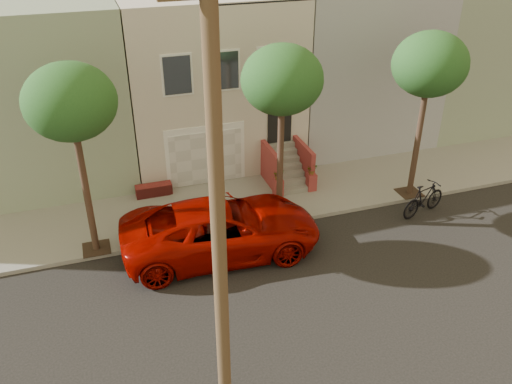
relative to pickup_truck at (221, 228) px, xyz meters
name	(u,v)px	position (x,y,z in m)	size (l,w,h in m)	color
ground	(293,291)	(1.50, -2.65, -0.91)	(90.00, 90.00, 0.00)	black
sidewalk	(241,203)	(1.50, 2.70, -0.83)	(40.00, 3.70, 0.15)	gray
house_row	(202,70)	(1.50, 8.54, 2.74)	(33.10, 11.70, 7.00)	beige
tree_left	(70,103)	(-4.00, 1.25, 4.35)	(2.70, 2.57, 6.30)	#2D2116
tree_mid	(282,81)	(2.50, 1.25, 4.35)	(2.70, 2.57, 6.30)	#2D2116
tree_right	(430,65)	(8.00, 1.25, 4.35)	(2.70, 2.57, 6.30)	#2D2116
pickup_truck	(221,228)	(0.00, 0.00, 0.00)	(3.01, 6.53, 1.81)	#920600
motorcycle	(424,199)	(7.72, -0.05, -0.27)	(0.60, 2.13, 1.28)	black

